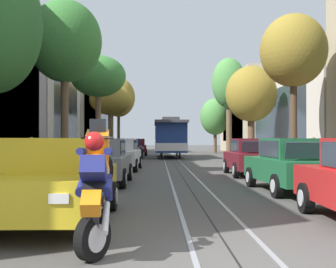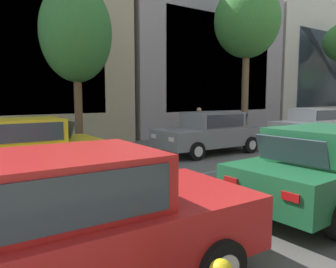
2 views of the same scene
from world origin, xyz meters
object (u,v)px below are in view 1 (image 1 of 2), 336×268
(parked_car_yellow_near_left, at_px, (57,180))
(parked_car_maroon_sixth_left, at_px, (137,147))
(pedestrian_on_left_pavement, at_px, (32,155))
(street_tree_kerb_left_second, at_px, (65,42))
(street_tree_kerb_left_far, at_px, (119,98))
(parked_car_maroon_fourth_left, at_px, (125,151))
(parked_car_maroon_mid_right, at_px, (252,157))
(cable_car_trolley, at_px, (170,138))
(street_tree_kerb_right_fourth, at_px, (229,85))
(parked_car_white_mid_left, at_px, (120,154))
(parked_car_green_second_right, at_px, (292,165))
(parked_car_navy_fifth_left, at_px, (131,148))
(pedestrian_on_right_pavement, at_px, (314,153))
(parked_car_grey_second_left, at_px, (101,161))
(street_tree_kerb_left_fourth, at_px, (111,100))
(motorcycle_with_rider, at_px, (96,182))
(street_tree_kerb_right_second, at_px, (293,52))
(street_tree_kerb_right_far, at_px, (215,117))
(street_tree_kerb_left_mid, at_px, (98,77))
(street_tree_kerb_right_mid, at_px, (251,95))

(parked_car_yellow_near_left, distance_m, parked_car_maroon_sixth_left, 33.05)
(pedestrian_on_left_pavement, bearing_deg, street_tree_kerb_left_second, 72.29)
(street_tree_kerb_left_far, bearing_deg, parked_car_maroon_fourth_left, -83.55)
(parked_car_maroon_mid_right, bearing_deg, cable_car_trolley, 99.48)
(parked_car_yellow_near_left, xyz_separation_m, cable_car_trolley, (2.90, 28.13, 0.86))
(parked_car_maroon_fourth_left, relative_size, street_tree_kerb_right_fourth, 0.50)
(parked_car_white_mid_left, xyz_separation_m, street_tree_kerb_left_second, (-2.25, -2.38, 5.07))
(parked_car_green_second_right, distance_m, parked_car_maroon_mid_right, 5.67)
(parked_car_navy_fifth_left, relative_size, parked_car_maroon_mid_right, 1.01)
(street_tree_kerb_left_far, relative_size, pedestrian_on_right_pavement, 5.04)
(street_tree_kerb_left_second, xyz_separation_m, pedestrian_on_right_pavement, (11.21, 0.15, -4.94))
(pedestrian_on_left_pavement, bearing_deg, parked_car_navy_fifth_left, 81.19)
(parked_car_grey_second_left, distance_m, street_tree_kerb_left_fourth, 24.38)
(parked_car_yellow_near_left, distance_m, motorcycle_with_rider, 2.43)
(parked_car_maroon_mid_right, bearing_deg, street_tree_kerb_right_second, 33.10)
(parked_car_white_mid_left, distance_m, street_tree_kerb_right_far, 28.17)
(street_tree_kerb_left_fourth, relative_size, street_tree_kerb_left_far, 0.79)
(street_tree_kerb_left_second, xyz_separation_m, street_tree_kerb_left_fourth, (-0.09, 19.63, -0.84))
(street_tree_kerb_right_second, bearing_deg, street_tree_kerb_right_fourth, 90.02)
(street_tree_kerb_left_far, bearing_deg, street_tree_kerb_left_mid, -89.20)
(parked_car_grey_second_left, relative_size, street_tree_kerb_left_far, 0.53)
(parked_car_maroon_fourth_left, height_order, street_tree_kerb_right_far, street_tree_kerb_right_far)
(parked_car_maroon_fourth_left, bearing_deg, street_tree_kerb_right_fourth, 49.16)
(parked_car_maroon_mid_right, bearing_deg, street_tree_kerb_left_far, 105.85)
(parked_car_maroon_mid_right, height_order, street_tree_kerb_right_mid, street_tree_kerb_right_mid)
(parked_car_white_mid_left, bearing_deg, parked_car_maroon_fourth_left, 92.05)
(parked_car_white_mid_left, distance_m, motorcycle_with_rider, 15.72)
(street_tree_kerb_right_second, relative_size, street_tree_kerb_right_fourth, 0.84)
(street_tree_kerb_right_far, relative_size, pedestrian_on_left_pavement, 3.75)
(street_tree_kerb_left_far, distance_m, street_tree_kerb_right_far, 10.97)
(street_tree_kerb_right_far, bearing_deg, parked_car_green_second_right, -93.97)
(parked_car_white_mid_left, distance_m, parked_car_maroon_fourth_left, 6.65)
(parked_car_grey_second_left, bearing_deg, street_tree_kerb_left_second, 116.87)
(street_tree_kerb_right_mid, bearing_deg, pedestrian_on_left_pavement, -133.68)
(street_tree_kerb_left_mid, distance_m, cable_car_trolley, 9.45)
(street_tree_kerb_right_mid, xyz_separation_m, street_tree_kerb_right_fourth, (0.09, 9.52, 1.86))
(parked_car_maroon_sixth_left, bearing_deg, pedestrian_on_right_pavement, -67.34)
(street_tree_kerb_left_far, relative_size, cable_car_trolley, 0.90)
(parked_car_maroon_sixth_left, distance_m, street_tree_kerb_right_fourth, 10.50)
(parked_car_green_second_right, xyz_separation_m, street_tree_kerb_right_fourth, (2.32, 25.33, 5.57))
(parked_car_white_mid_left, relative_size, street_tree_kerb_left_second, 0.57)
(street_tree_kerb_right_second, bearing_deg, street_tree_kerb_left_fourth, 118.92)
(parked_car_maroon_mid_right, bearing_deg, parked_car_green_second_right, -90.35)
(cable_car_trolley, relative_size, motorcycle_with_rider, 4.92)
(parked_car_navy_fifth_left, height_order, street_tree_kerb_left_mid, street_tree_kerb_left_mid)
(parked_car_green_second_right, bearing_deg, pedestrian_on_left_pavement, 154.69)
(parked_car_maroon_sixth_left, bearing_deg, parked_car_green_second_right, -78.13)
(street_tree_kerb_right_far, bearing_deg, street_tree_kerb_right_fourth, -90.85)
(parked_car_navy_fifth_left, relative_size, street_tree_kerb_right_mid, 0.69)
(parked_car_grey_second_left, distance_m, pedestrian_on_left_pavement, 3.49)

